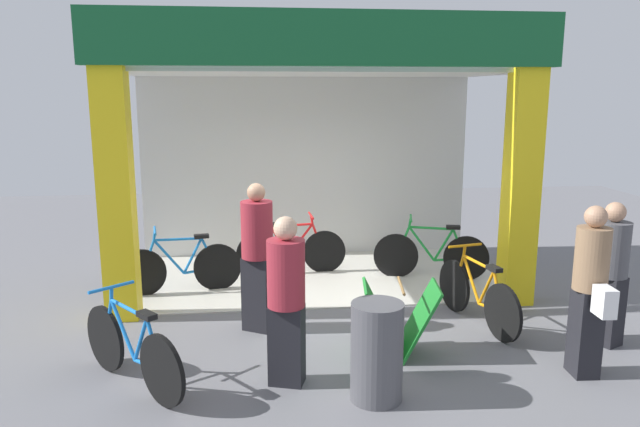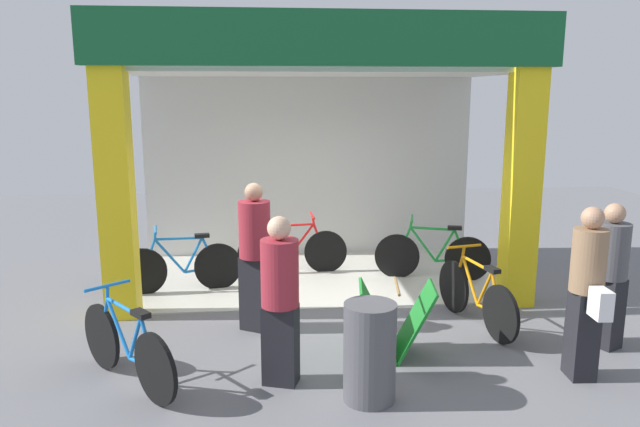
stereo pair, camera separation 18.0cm
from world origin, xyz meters
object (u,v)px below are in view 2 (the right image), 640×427
object	(u,v)px
pedestrian_3	(609,273)
bicycle_inside_0	(292,250)
bicycle_inside_2	(181,266)
bicycle_parked_0	(127,348)
pedestrian_0	(280,298)
bicycle_parked_1	(476,297)
sandwich_board_sign	(396,320)
pedestrian_2	(255,254)
trash_bin	(370,352)
pedestrian_1	(587,292)
bicycle_inside_1	(433,255)

from	to	relation	value
pedestrian_3	bicycle_inside_0	bearing A→B (deg)	137.98
bicycle_inside_2	bicycle_parked_0	bearing A→B (deg)	-93.01
pedestrian_0	bicycle_parked_1	bearing A→B (deg)	27.58
sandwich_board_sign	bicycle_parked_1	bearing A→B (deg)	32.65
bicycle_inside_2	pedestrian_0	distance (m)	3.21
pedestrian_2	trash_bin	bearing A→B (deg)	-59.46
pedestrian_0	pedestrian_1	bearing A→B (deg)	-3.09
bicycle_inside_1	bicycle_parked_0	distance (m)	4.94
pedestrian_1	pedestrian_2	size ratio (longest dim) A/B	0.98
bicycle_parked_1	pedestrian_2	bearing A→B (deg)	176.72
pedestrian_0	trash_bin	size ratio (longest dim) A/B	1.79
pedestrian_1	trash_bin	world-z (taller)	pedestrian_1
pedestrian_1	pedestrian_3	distance (m)	0.98
bicycle_parked_1	pedestrian_3	xyz separation A→B (m)	(1.25, -0.69, 0.48)
bicycle_inside_0	pedestrian_0	bearing A→B (deg)	-94.30
bicycle_inside_0	bicycle_inside_2	distance (m)	1.78
bicycle_inside_0	bicycle_parked_0	bearing A→B (deg)	-116.53
bicycle_parked_1	bicycle_parked_0	bearing A→B (deg)	-163.30
bicycle_inside_0	bicycle_parked_1	bearing A→B (deg)	-47.91
bicycle_inside_1	pedestrian_1	bearing A→B (deg)	-79.50
bicycle_parked_0	pedestrian_1	bearing A→B (deg)	-3.17
pedestrian_1	trash_bin	xyz separation A→B (m)	(-2.19, -0.24, -0.43)
bicycle_inside_1	pedestrian_0	xyz separation A→B (m)	(-2.39, -3.14, 0.49)
bicycle_inside_2	pedestrian_2	xyz separation A→B (m)	(1.08, -1.46, 0.56)
bicycle_parked_1	sandwich_board_sign	world-z (taller)	bicycle_parked_1
bicycle_inside_2	bicycle_parked_0	world-z (taller)	bicycle_parked_0
bicycle_inside_2	bicycle_parked_1	size ratio (longest dim) A/B	1.01
bicycle_inside_0	pedestrian_2	xyz separation A→B (m)	(-0.53, -2.21, 0.56)
bicycle_parked_1	pedestrian_2	world-z (taller)	pedestrian_2
pedestrian_1	bicycle_parked_0	bearing A→B (deg)	176.83
bicycle_parked_0	pedestrian_2	xyz separation A→B (m)	(1.23, 1.32, 0.56)
sandwich_board_sign	pedestrian_1	distance (m)	1.93
bicycle_parked_0	sandwich_board_sign	world-z (taller)	bicycle_parked_0
bicycle_inside_0	sandwich_board_sign	size ratio (longest dim) A/B	1.95
bicycle_inside_2	pedestrian_2	world-z (taller)	pedestrian_2
bicycle_inside_1	trash_bin	bearing A→B (deg)	-113.97
bicycle_inside_0	sandwich_board_sign	distance (m)	3.25
bicycle_inside_2	trash_bin	xyz separation A→B (m)	(2.16, -3.28, 0.09)
bicycle_parked_0	pedestrian_3	xyz separation A→B (m)	(5.15, 0.48, 0.47)
pedestrian_1	pedestrian_3	world-z (taller)	pedestrian_1
sandwich_board_sign	pedestrian_3	size ratio (longest dim) A/B	0.54
bicycle_inside_0	sandwich_board_sign	bearing A→B (deg)	-72.27
pedestrian_1	pedestrian_2	xyz separation A→B (m)	(-3.26, 1.57, 0.04)
bicycle_inside_2	trash_bin	distance (m)	3.93
bicycle_inside_2	pedestrian_3	distance (m)	5.53
bicycle_inside_0	trash_bin	world-z (taller)	bicycle_inside_0
bicycle_parked_0	pedestrian_3	bearing A→B (deg)	5.34
sandwich_board_sign	pedestrian_0	distance (m)	1.45
bicycle_inside_1	pedestrian_3	xyz separation A→B (m)	(1.27, -2.57, 0.47)
bicycle_parked_1	pedestrian_1	world-z (taller)	pedestrian_1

